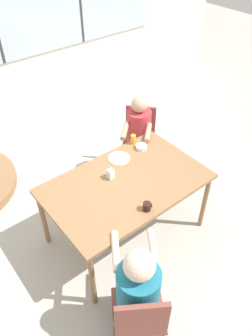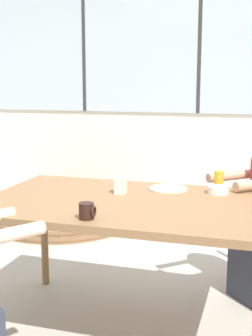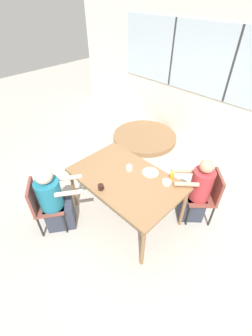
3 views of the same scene
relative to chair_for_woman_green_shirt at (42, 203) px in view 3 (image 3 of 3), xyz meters
The scene contains 13 objects.
ground_plane 1.30m from the chair_for_woman_green_shirt, 55.95° to the left, with size 16.00×16.00×0.00m, color #B2ADA3.
wall_back_with_windows 3.87m from the chair_for_woman_green_shirt, 79.81° to the left, with size 8.40×0.08×2.80m.
dining_table 1.20m from the chair_for_woman_green_shirt, 55.95° to the left, with size 1.55×0.98×0.77m.
chair_for_woman_green_shirt is the anchor object (origin of this frame).
chair_for_man_blue_shirt 2.36m from the chair_for_woman_green_shirt, 49.27° to the left, with size 0.57×0.57×0.87m.
person_woman_green_shirt 0.17m from the chair_for_woman_green_shirt, 55.95° to the left, with size 0.60×0.67×1.11m.
person_man_blue_shirt 2.20m from the chair_for_woman_green_shirt, 49.77° to the left, with size 0.59×0.58×1.12m.
coffee_mug 0.89m from the chair_for_woman_green_shirt, 45.30° to the left, with size 0.08×0.07×0.08m.
juice_glass 1.84m from the chair_for_woman_green_shirt, 51.73° to the left, with size 0.06×0.06×0.11m.
milk_carton_small 1.31m from the chair_for_woman_green_shirt, 62.36° to the left, with size 0.06×0.06×0.10m.
bowl_white_shallow 1.74m from the chair_for_woman_green_shirt, 48.88° to the left, with size 0.12×0.12×0.04m.
plate_tortillas 1.57m from the chair_for_woman_green_shirt, 57.47° to the left, with size 0.23×0.23×0.01m.
folded_table_stack 2.94m from the chair_for_woman_green_shirt, 101.37° to the left, with size 1.46×1.46×0.12m.
Camera 3 is at (1.62, -1.63, 2.88)m, focal length 24.00 mm.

